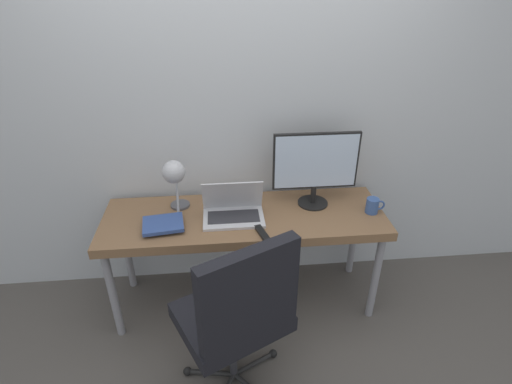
% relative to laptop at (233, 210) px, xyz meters
% --- Properties ---
extents(ground_plane, '(12.00, 12.00, 0.00)m').
position_rel_laptop_xyz_m(ground_plane, '(0.07, -0.27, -0.77)').
color(ground_plane, '#514C47').
extents(wall_back, '(8.00, 0.05, 2.60)m').
position_rel_laptop_xyz_m(wall_back, '(0.07, 0.37, 0.53)').
color(wall_back, silver).
rests_on(wall_back, ground_plane).
extents(desk, '(1.80, 0.58, 0.72)m').
position_rel_laptop_xyz_m(desk, '(0.07, 0.02, -0.12)').
color(desk, brown).
rests_on(desk, ground_plane).
extents(laptop, '(0.38, 0.25, 0.25)m').
position_rel_laptop_xyz_m(laptop, '(0.00, 0.00, 0.00)').
color(laptop, silver).
rests_on(laptop, desk).
extents(monitor, '(0.55, 0.20, 0.50)m').
position_rel_laptop_xyz_m(monitor, '(0.54, 0.12, 0.23)').
color(monitor, black).
rests_on(monitor, desk).
extents(desk_lamp, '(0.14, 0.28, 0.39)m').
position_rel_laptop_xyz_m(desk_lamp, '(-0.34, 0.04, 0.24)').
color(desk_lamp, '#4C4C51').
rests_on(desk_lamp, desk).
extents(office_chair, '(0.68, 0.64, 1.05)m').
position_rel_laptop_xyz_m(office_chair, '(-0.01, -0.69, -0.17)').
color(office_chair, black).
rests_on(office_chair, ground_plane).
extents(book_stack, '(0.26, 0.23, 0.04)m').
position_rel_laptop_xyz_m(book_stack, '(-0.43, -0.08, -0.03)').
color(book_stack, silver).
rests_on(book_stack, desk).
extents(tv_remote, '(0.09, 0.17, 0.02)m').
position_rel_laptop_xyz_m(tv_remote, '(0.16, -0.21, -0.04)').
color(tv_remote, black).
rests_on(tv_remote, desk).
extents(mug, '(0.12, 0.08, 0.10)m').
position_rel_laptop_xyz_m(mug, '(0.89, -0.03, -0.00)').
color(mug, '#385693').
rests_on(mug, desk).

